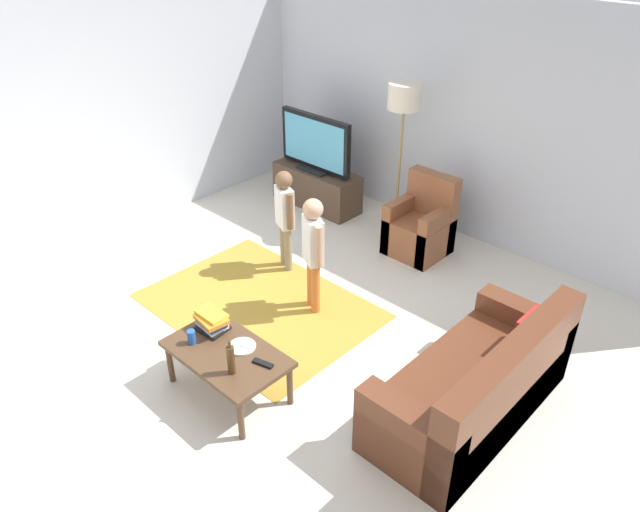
% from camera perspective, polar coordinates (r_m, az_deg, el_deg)
% --- Properties ---
extents(ground, '(7.80, 7.80, 0.00)m').
position_cam_1_polar(ground, '(5.50, -4.36, -8.17)').
color(ground, beige).
extents(wall_back, '(6.00, 0.12, 2.70)m').
position_cam_1_polar(wall_back, '(6.96, 14.08, 12.44)').
color(wall_back, silver).
rests_on(wall_back, ground).
extents(wall_left, '(0.12, 6.00, 2.70)m').
position_cam_1_polar(wall_left, '(7.14, -21.72, 11.66)').
color(wall_left, silver).
rests_on(wall_left, ground).
extents(area_rug, '(2.20, 1.60, 0.01)m').
position_cam_1_polar(area_rug, '(5.95, -5.82, -4.72)').
color(area_rug, '#B28C33').
rests_on(area_rug, ground).
extents(tv_stand, '(1.20, 0.44, 0.50)m').
position_cam_1_polar(tv_stand, '(7.76, -0.32, 6.55)').
color(tv_stand, '#4C3828').
rests_on(tv_stand, ground).
extents(tv, '(1.10, 0.28, 0.71)m').
position_cam_1_polar(tv, '(7.52, -0.45, 10.69)').
color(tv, black).
rests_on(tv, tv_stand).
extents(couch, '(0.80, 1.80, 0.86)m').
position_cam_1_polar(couch, '(4.76, 15.04, -12.21)').
color(couch, brown).
rests_on(couch, ground).
extents(armchair, '(0.60, 0.60, 0.90)m').
position_cam_1_polar(armchair, '(6.78, 9.69, 2.72)').
color(armchair, brown).
rests_on(armchair, ground).
extents(floor_lamp, '(0.36, 0.36, 1.78)m').
position_cam_1_polar(floor_lamp, '(6.71, 8.03, 14.13)').
color(floor_lamp, '#262626').
rests_on(floor_lamp, ground).
extents(child_near_tv, '(0.35, 0.22, 1.12)m').
position_cam_1_polar(child_near_tv, '(6.20, -3.39, 4.26)').
color(child_near_tv, gray).
rests_on(child_near_tv, ground).
extents(child_center, '(0.36, 0.24, 1.18)m').
position_cam_1_polar(child_center, '(5.51, -0.66, 1.04)').
color(child_center, orange).
rests_on(child_center, ground).
extents(coffee_table, '(1.00, 0.60, 0.42)m').
position_cam_1_polar(coffee_table, '(4.81, -8.91, -9.46)').
color(coffee_table, '#513823').
rests_on(coffee_table, ground).
extents(book_stack, '(0.30, 0.23, 0.16)m').
position_cam_1_polar(book_stack, '(4.97, -10.31, -6.18)').
color(book_stack, black).
rests_on(book_stack, coffee_table).
extents(bottle, '(0.06, 0.06, 0.30)m').
position_cam_1_polar(bottle, '(4.51, -8.52, -9.75)').
color(bottle, '#4C3319').
rests_on(bottle, coffee_table).
extents(tv_remote, '(0.18, 0.09, 0.02)m').
position_cam_1_polar(tv_remote, '(4.63, -5.47, -10.18)').
color(tv_remote, black).
rests_on(tv_remote, coffee_table).
extents(soda_can, '(0.07, 0.07, 0.12)m').
position_cam_1_polar(soda_can, '(4.88, -12.19, -7.58)').
color(soda_can, '#2659B2').
rests_on(soda_can, coffee_table).
extents(plate, '(0.22, 0.22, 0.02)m').
position_cam_1_polar(plate, '(4.80, -7.46, -8.57)').
color(plate, white).
rests_on(plate, coffee_table).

